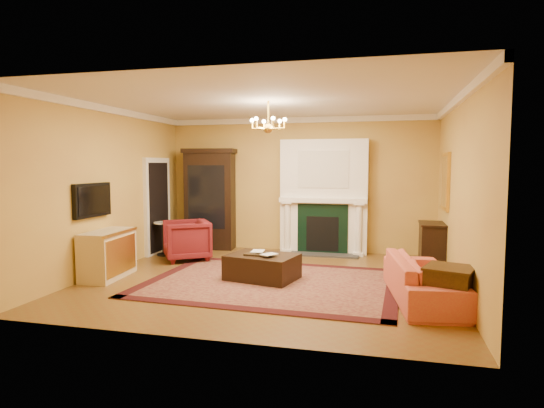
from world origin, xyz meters
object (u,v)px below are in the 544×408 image
(pedestal_table, at_px, (164,236))
(console_table, at_px, (432,247))
(coral_sofa, at_px, (423,272))
(commode, at_px, (108,254))
(leather_ottoman, at_px, (262,267))
(wingback_armchair, at_px, (187,238))
(end_table, at_px, (449,293))
(china_cabinet, at_px, (210,201))

(pedestal_table, xyz_separation_m, console_table, (5.48, 0.07, -0.01))
(coral_sofa, height_order, console_table, console_table)
(commode, bearing_deg, leather_ottoman, 6.47)
(wingback_armchair, bearing_deg, console_table, 62.03)
(commode, bearing_deg, wingback_armchair, 63.06)
(commode, bearing_deg, console_table, 16.36)
(wingback_armchair, height_order, leather_ottoman, wingback_armchair)
(commode, relative_size, end_table, 1.77)
(coral_sofa, xyz_separation_m, end_table, (0.26, -0.65, -0.10))
(china_cabinet, xyz_separation_m, leather_ottoman, (1.93, -2.53, -0.88))
(pedestal_table, relative_size, console_table, 0.87)
(wingback_armchair, relative_size, console_table, 1.08)
(leather_ottoman, bearing_deg, end_table, -11.16)
(china_cabinet, relative_size, wingback_armchair, 2.46)
(china_cabinet, xyz_separation_m, wingback_armchair, (0.00, -1.34, -0.66))
(commode, xyz_separation_m, console_table, (5.51, 2.06, 0.01))
(commode, bearing_deg, pedestal_table, 84.96)
(coral_sofa, bearing_deg, pedestal_table, 60.15)
(console_table, bearing_deg, leather_ottoman, -151.25)
(wingback_armchair, bearing_deg, end_table, 30.46)
(china_cabinet, xyz_separation_m, end_table, (4.75, -3.76, -0.80))
(commode, xyz_separation_m, end_table, (5.45, -0.74, -0.10))
(coral_sofa, bearing_deg, commode, 81.12)
(end_table, xyz_separation_m, leather_ottoman, (-2.82, 1.23, -0.09))
(end_table, bearing_deg, wingback_armchair, 152.99)
(end_table, distance_m, console_table, 2.80)
(china_cabinet, height_order, pedestal_table, china_cabinet)
(china_cabinet, distance_m, wingback_armchair, 1.49)
(pedestal_table, distance_m, coral_sofa, 5.56)
(wingback_armchair, relative_size, end_table, 1.45)
(wingback_armchair, distance_m, pedestal_table, 0.74)
(wingback_armchair, xyz_separation_m, commode, (-0.71, -1.68, -0.04))
(commode, relative_size, coral_sofa, 0.52)
(pedestal_table, distance_m, commode, 1.99)
(wingback_armchair, relative_size, commode, 0.82)
(console_table, bearing_deg, pedestal_table, -179.09)
(console_table, distance_m, leather_ottoman, 3.28)
(china_cabinet, relative_size, leather_ottoman, 1.98)
(china_cabinet, bearing_deg, leather_ottoman, -57.63)
(wingback_armchair, distance_m, commode, 1.82)
(coral_sofa, distance_m, end_table, 0.71)
(china_cabinet, bearing_deg, end_table, -43.39)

